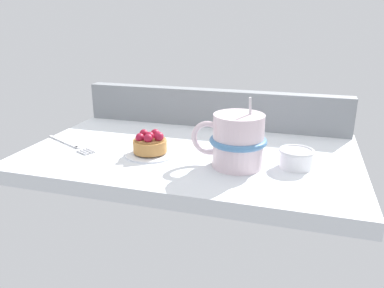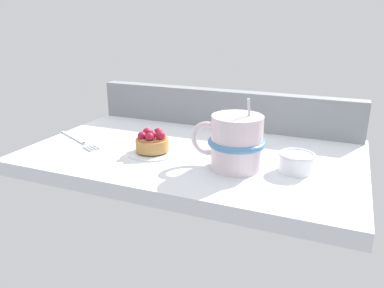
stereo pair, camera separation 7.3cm
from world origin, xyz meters
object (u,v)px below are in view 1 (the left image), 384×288
object	(u,v)px
coffee_mug	(237,141)
dessert_fork	(70,144)
dessert_plate	(150,153)
raspberry_tart	(150,143)
sugar_bowl	(296,158)

from	to	relation	value
coffee_mug	dessert_fork	size ratio (longest dim) A/B	0.89
coffee_mug	dessert_fork	distance (cm)	37.48
dessert_plate	raspberry_tart	bearing A→B (deg)	9.00
coffee_mug	sugar_bowl	bearing A→B (deg)	13.32
coffee_mug	dessert_plate	bearing A→B (deg)	176.54
dessert_plate	dessert_fork	size ratio (longest dim) A/B	0.65
dessert_plate	dessert_fork	distance (cm)	19.25
dessert_plate	raspberry_tart	xyz separation A→B (cm)	(0.01, 0.00, 2.15)
dessert_plate	coffee_mug	size ratio (longest dim) A/B	0.73
raspberry_tart	dessert_fork	xyz separation A→B (cm)	(-19.25, 0.38, -2.16)
raspberry_tart	dessert_fork	world-z (taller)	raspberry_tart
raspberry_tart	sugar_bowl	bearing A→B (deg)	2.95
dessert_fork	sugar_bowl	distance (cm)	48.01
raspberry_tart	coffee_mug	distance (cm)	18.12
coffee_mug	sugar_bowl	xyz separation A→B (cm)	(10.82, 2.56, -3.12)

